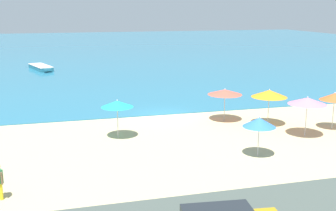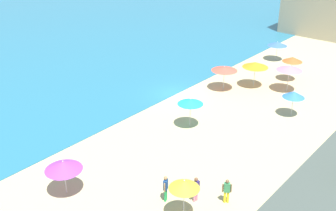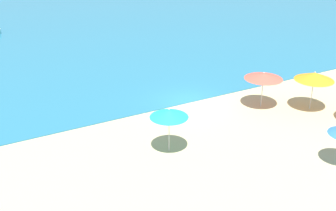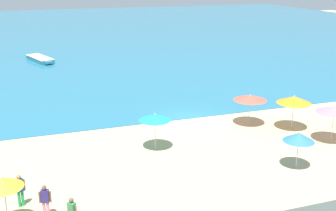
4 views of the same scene
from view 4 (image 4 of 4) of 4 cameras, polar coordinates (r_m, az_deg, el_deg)
ground_plane at (r=33.05m, az=2.67°, el=-1.84°), size 160.00×160.00×0.00m
sea at (r=85.42m, az=-11.34°, el=9.82°), size 150.00×110.00×0.05m
beach_umbrella_1 at (r=31.50m, az=16.71°, el=0.76°), size 2.45×2.45×2.58m
beach_umbrella_4 at (r=19.81m, az=-21.43°, el=-9.70°), size 1.72×1.72×2.60m
beach_umbrella_5 at (r=31.68m, az=11.07°, el=1.04°), size 2.45×2.45×2.39m
beach_umbrella_6 at (r=26.68m, az=-1.77°, el=-1.60°), size 2.02×2.02×2.48m
beach_umbrella_7 at (r=25.36m, az=17.31°, el=-4.09°), size 1.82×1.82×2.28m
beach_umbrella_9 at (r=29.93m, az=21.63°, el=-0.51°), size 2.41×2.41×2.60m
bather_0 at (r=21.98m, az=-19.43°, el=-10.59°), size 0.53×0.35×1.70m
bather_1 at (r=20.76m, az=-16.29°, el=-12.11°), size 0.56×0.30×1.65m
skiff_nearshore at (r=57.02m, az=-16.93°, el=6.03°), size 3.38×5.94×0.57m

